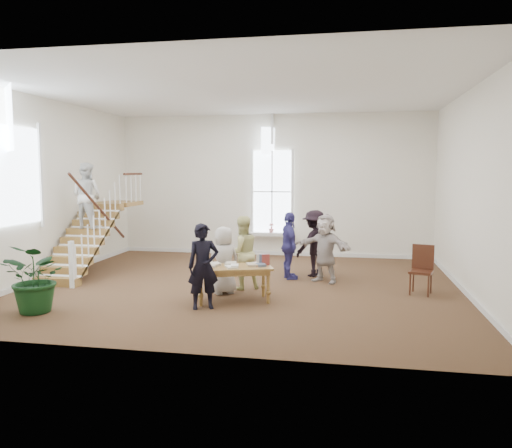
% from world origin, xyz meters
% --- Properties ---
extents(ground, '(10.00, 10.00, 0.00)m').
position_xyz_m(ground, '(0.00, 0.00, 0.00)').
color(ground, '#4C361E').
rests_on(ground, ground).
extents(room_shell, '(10.49, 10.00, 10.00)m').
position_xyz_m(room_shell, '(-0.00, 4.39, 0.40)').
color(room_shell, white).
rests_on(room_shell, ground).
extents(staircase, '(1.10, 4.10, 2.92)m').
position_xyz_m(staircase, '(-4.34, 0.75, 1.62)').
color(staircase, brown).
rests_on(staircase, ground).
extents(library_table, '(1.74, 1.26, 0.80)m').
position_xyz_m(library_table, '(0.08, -1.41, 0.66)').
color(library_table, brown).
rests_on(library_table, ground).
extents(police_officer, '(0.73, 0.62, 1.69)m').
position_xyz_m(police_officer, '(-0.37, -2.07, 0.84)').
color(police_officer, black).
rests_on(police_officer, ground).
extents(elderly_woman, '(0.87, 0.82, 1.49)m').
position_xyz_m(elderly_woman, '(-0.27, -0.82, 0.75)').
color(elderly_woman, beige).
rests_on(elderly_woman, ground).
extents(person_yellow, '(1.04, 0.99, 1.68)m').
position_xyz_m(person_yellow, '(0.03, -0.32, 0.84)').
color(person_yellow, '#D8D487').
rests_on(person_yellow, ground).
extents(woman_cluster_a, '(0.74, 1.07, 1.69)m').
position_xyz_m(woman_cluster_a, '(0.97, 0.95, 0.84)').
color(woman_cluster_a, navy).
rests_on(woman_cluster_a, ground).
extents(woman_cluster_b, '(1.23, 1.23, 1.71)m').
position_xyz_m(woman_cluster_b, '(1.57, 1.40, 0.85)').
color(woman_cluster_b, black).
rests_on(woman_cluster_b, ground).
extents(woman_cluster_c, '(1.59, 1.22, 1.68)m').
position_xyz_m(woman_cluster_c, '(1.87, 0.75, 0.84)').
color(woman_cluster_c, beige).
rests_on(woman_cluster_c, ground).
extents(floor_plant, '(1.43, 1.31, 1.34)m').
position_xyz_m(floor_plant, '(-3.40, -2.93, 0.67)').
color(floor_plant, '#103313').
rests_on(floor_plant, ground).
extents(side_chair, '(0.58, 0.58, 1.08)m').
position_xyz_m(side_chair, '(4.03, -0.03, 0.61)').
color(side_chair, '#37190F').
rests_on(side_chair, ground).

